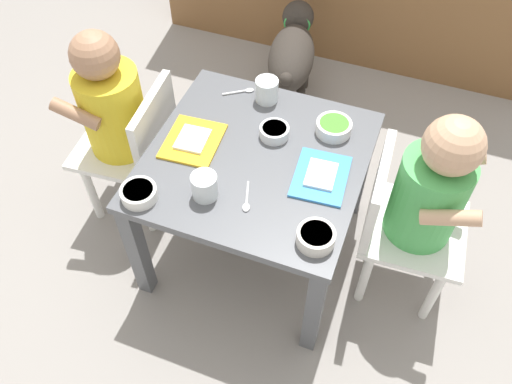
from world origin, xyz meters
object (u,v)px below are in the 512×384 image
seated_child_right (426,194)px  food_tray_left (193,140)px  water_cup_right (205,187)px  food_tray_right (321,176)px  dining_table (256,174)px  seated_child_left (116,111)px  water_cup_left (267,91)px  cereal_bowl_left_side (274,131)px  cereal_bowl_right_side (139,193)px  veggie_bowl_near (316,237)px  spoon_by_right_tray (242,91)px  veggie_bowl_far (334,127)px  spoon_by_left_tray (247,200)px  dog (292,52)px

seated_child_right → food_tray_left: size_ratio=3.75×
food_tray_left → water_cup_right: (0.11, -0.16, 0.03)m
food_tray_right → water_cup_right: size_ratio=2.66×
dining_table → food_tray_left: size_ratio=3.21×
seated_child_left → food_tray_left: size_ratio=3.76×
water_cup_left → water_cup_right: 0.41m
seated_child_left → food_tray_right: 0.65m
food_tray_right → cereal_bowl_left_side: cereal_bowl_left_side is taller
water_cup_right → cereal_bowl_right_side: bearing=-156.4°
veggie_bowl_near → spoon_by_right_tray: size_ratio=1.05×
water_cup_left → veggie_bowl_far: water_cup_left is taller
veggie_bowl_far → spoon_by_left_tray: 0.35m
dog → spoon_by_left_tray: 0.96m
dog → cereal_bowl_left_side: 0.73m
seated_child_left → spoon_by_left_tray: seated_child_left is taller
food_tray_right → water_cup_right: 0.31m
dog → spoon_by_left_tray: spoon_by_left_tray is taller
seated_child_right → cereal_bowl_left_side: seated_child_right is taller
seated_child_left → water_cup_right: seated_child_left is taller
seated_child_left → spoon_by_left_tray: size_ratio=7.10×
dining_table → spoon_by_right_tray: bearing=119.9°
dining_table → veggie_bowl_near: veggie_bowl_near is taller
seated_child_right → spoon_by_left_tray: (-0.43, -0.18, 0.00)m
water_cup_left → seated_child_right: bearing=-21.5°
veggie_bowl_far → spoon_by_right_tray: (-0.31, 0.07, -0.02)m
dining_table → veggie_bowl_near: 0.33m
dining_table → spoon_by_right_tray: 0.29m
seated_child_right → water_cup_right: (-0.54, -0.20, 0.03)m
dining_table → veggie_bowl_near: bearing=-42.2°
food_tray_left → cereal_bowl_right_side: bearing=-100.8°
water_cup_left → food_tray_left: bearing=-118.8°
spoon_by_left_tray → dining_table: bearing=101.6°
veggie_bowl_far → spoon_by_right_tray: bearing=167.4°
seated_child_left → water_cup_left: seated_child_left is taller
seated_child_left → veggie_bowl_near: bearing=-19.2°
dining_table → spoon_by_right_tray: spoon_by_right_tray is taller
spoon_by_left_tray → water_cup_left: bearing=102.4°
seated_child_left → seated_child_right: bearing=0.1°
water_cup_right → spoon_by_left_tray: bearing=10.8°
dining_table → dog: 0.79m
cereal_bowl_right_side → seated_child_left: bearing=130.3°
food_tray_right → spoon_by_left_tray: bearing=-137.7°
cereal_bowl_right_side → veggie_bowl_far: (0.40, 0.41, 0.00)m
seated_child_right → veggie_bowl_far: 0.32m
dining_table → food_tray_right: bearing=-2.3°
dining_table → spoon_by_left_tray: 0.17m
seated_child_left → spoon_by_right_tray: 0.38m
food_tray_right → water_cup_left: (-0.24, 0.24, 0.03)m
dining_table → food_tray_right: 0.20m
seated_child_right → water_cup_left: seated_child_right is taller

